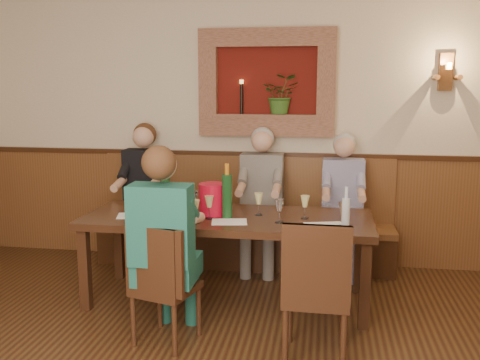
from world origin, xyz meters
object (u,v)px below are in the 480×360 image
object	(u,v)px
wine_bottle_green_a	(227,195)
water_bottle	(346,214)
person_bench_mid	(261,212)
wine_bottle_green_b	(166,193)
dining_table	(227,224)
person_bench_right	(342,217)
chair_near_left	(165,308)
chair_near_right	(315,319)
bench	(244,234)
person_chair_front	(166,261)
spittoon_bucket	(213,199)
person_bench_left	(144,206)

from	to	relation	value
wine_bottle_green_a	water_bottle	distance (m)	0.99
person_bench_mid	wine_bottle_green_b	distance (m)	1.11
dining_table	person_bench_right	bearing A→B (deg)	40.61
chair_near_left	dining_table	bearing A→B (deg)	84.94
wine_bottle_green_a	chair_near_right	bearing A→B (deg)	-47.41
bench	wine_bottle_green_b	world-z (taller)	wine_bottle_green_b
chair_near_right	bench	bearing A→B (deg)	113.45
bench	chair_near_right	xyz separation A→B (m)	(0.76, -1.82, -0.04)
bench	wine_bottle_green_b	size ratio (longest dim) A/B	7.64
chair_near_left	person_bench_right	size ratio (longest dim) A/B	0.65
chair_near_right	person_chair_front	distance (m)	1.11
chair_near_left	water_bottle	distance (m)	1.50
person_chair_front	water_bottle	world-z (taller)	person_chair_front
dining_table	spittoon_bucket	size ratio (longest dim) A/B	9.00
person_bench_mid	water_bottle	world-z (taller)	person_bench_mid
dining_table	wine_bottle_green_b	world-z (taller)	wine_bottle_green_b
chair_near_right	person_bench_right	distance (m)	1.76
chair_near_left	chair_near_right	xyz separation A→B (m)	(1.07, -0.07, 0.03)
person_bench_mid	wine_bottle_green_a	xyz separation A→B (m)	(-0.17, -0.90, 0.35)
chair_near_left	wine_bottle_green_a	size ratio (longest dim) A/B	1.98
person_bench_right	water_bottle	world-z (taller)	person_bench_right
person_chair_front	wine_bottle_green_a	bearing A→B (deg)	66.35
chair_near_left	wine_bottle_green_a	distance (m)	1.06
person_bench_left	person_bench_mid	bearing A→B (deg)	0.04
dining_table	wine_bottle_green_a	bearing A→B (deg)	-80.81
chair_near_left	person_chair_front	xyz separation A→B (m)	(0.01, 0.04, 0.34)
bench	person_bench_right	size ratio (longest dim) A/B	2.18
person_bench_right	person_chair_front	xyz separation A→B (m)	(-1.28, -1.62, 0.03)
chair_near_left	wine_bottle_green_a	world-z (taller)	wine_bottle_green_a
bench	spittoon_bucket	size ratio (longest dim) A/B	11.25
bench	water_bottle	world-z (taller)	bench
bench	chair_near_left	xyz separation A→B (m)	(-0.31, -1.76, -0.07)
dining_table	person_bench_mid	size ratio (longest dim) A/B	1.69
chair_near_right	wine_bottle_green_b	bearing A→B (deg)	145.08
person_chair_front	spittoon_bucket	distance (m)	0.87
person_chair_front	spittoon_bucket	world-z (taller)	person_chair_front
person_bench_left	person_bench_right	bearing A→B (deg)	0.07
spittoon_bucket	wine_bottle_green_a	xyz separation A→B (m)	(0.14, -0.09, 0.06)
dining_table	wine_bottle_green_a	world-z (taller)	wine_bottle_green_a
person_bench_mid	person_bench_right	xyz separation A→B (m)	(0.80, 0.00, -0.02)
person_bench_mid	person_bench_right	world-z (taller)	person_bench_mid
dining_table	bench	xyz separation A→B (m)	(0.00, 0.94, -0.35)
dining_table	spittoon_bucket	bearing A→B (deg)	168.38
chair_near_left	person_bench_mid	distance (m)	1.75
person_bench_left	person_bench_right	world-z (taller)	person_bench_left
water_bottle	wine_bottle_green_a	bearing A→B (deg)	164.54
chair_near_left	wine_bottle_green_b	size ratio (longest dim) A/B	2.29
dining_table	wine_bottle_green_a	size ratio (longest dim) A/B	5.29
person_bench_mid	spittoon_bucket	distance (m)	0.92
person_bench_left	person_chair_front	world-z (taller)	person_bench_left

